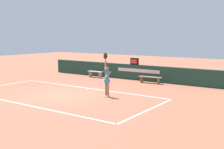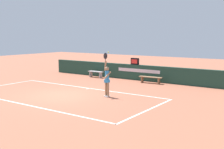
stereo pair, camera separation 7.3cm
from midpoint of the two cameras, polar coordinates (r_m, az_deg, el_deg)
ground_plane at (r=16.30m, az=-9.90°, el=-4.04°), size 60.00×60.00×0.00m
court_lines at (r=16.25m, az=-10.08°, el=-4.07°), size 11.12×5.18×0.00m
back_wall at (r=21.74m, az=3.38°, el=0.57°), size 14.66×0.26×1.15m
speed_display at (r=21.36m, az=4.69°, el=2.64°), size 0.63×0.19×0.49m
tennis_player at (r=15.40m, az=-0.89°, el=-0.87°), size 0.45×0.47×2.40m
tennis_ball at (r=15.09m, az=-0.61°, el=4.49°), size 0.07×0.07×0.07m
courtside_bench_near at (r=20.08m, az=7.79°, el=-0.73°), size 1.68×0.47×0.46m
courtside_bench_far at (r=22.64m, az=-3.18°, el=0.33°), size 1.31×0.37×0.49m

